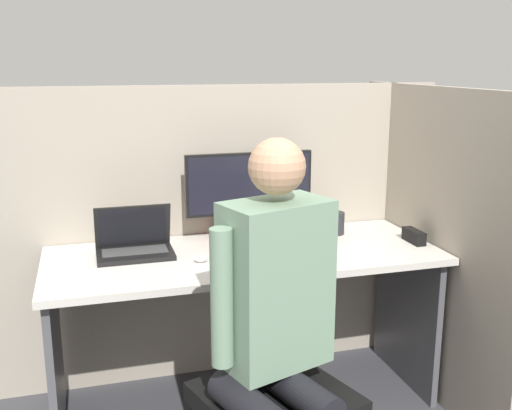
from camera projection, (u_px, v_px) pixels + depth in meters
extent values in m
cube|color=gray|center=(226.00, 233.00, 2.93)|extent=(2.19, 0.04, 1.43)
cube|color=gray|center=(430.00, 243.00, 2.77)|extent=(0.04, 1.29, 1.43)
cube|color=beige|center=(245.00, 256.00, 2.60)|extent=(1.69, 0.66, 0.03)
cube|color=#4C4C51|center=(55.00, 357.00, 2.46)|extent=(0.03, 0.56, 0.70)
cube|color=#4C4C51|center=(406.00, 312.00, 2.90)|extent=(0.03, 0.56, 0.70)
cube|color=red|center=(250.00, 233.00, 2.79)|extent=(0.30, 0.22, 0.06)
cylinder|color=black|center=(250.00, 226.00, 2.78)|extent=(0.21, 0.21, 0.01)
cylinder|color=black|center=(250.00, 218.00, 2.77)|extent=(0.04, 0.04, 0.06)
cube|color=black|center=(249.00, 183.00, 2.74)|extent=(0.59, 0.02, 0.29)
cube|color=black|center=(250.00, 184.00, 2.73)|extent=(0.57, 0.00, 0.26)
cube|color=black|center=(135.00, 254.00, 2.54)|extent=(0.32, 0.20, 0.02)
cube|color=#424242|center=(135.00, 251.00, 2.55)|extent=(0.27, 0.11, 0.00)
cube|color=black|center=(133.00, 226.00, 2.57)|extent=(0.32, 0.08, 0.20)
cube|color=black|center=(133.00, 226.00, 2.57)|extent=(0.28, 0.06, 0.17)
ellipsoid|color=silver|center=(201.00, 259.00, 2.47)|extent=(0.06, 0.04, 0.03)
cube|color=black|center=(414.00, 236.00, 2.73)|extent=(0.05, 0.14, 0.06)
cone|color=orange|center=(314.00, 260.00, 2.43)|extent=(0.04, 0.13, 0.04)
cylinder|color=green|center=(307.00, 254.00, 2.51)|extent=(0.02, 0.02, 0.02)
cube|color=black|center=(275.00, 401.00, 2.03)|extent=(0.58, 0.58, 0.07)
cube|color=black|center=(276.00, 293.00, 2.22)|extent=(0.43, 0.18, 0.51)
cylinder|color=black|center=(251.00, 408.00, 1.83)|extent=(0.21, 0.37, 0.11)
cylinder|color=black|center=(297.00, 391.00, 1.93)|extent=(0.21, 0.37, 0.11)
cube|color=gray|center=(276.00, 285.00, 1.94)|extent=(0.39, 0.30, 0.55)
sphere|color=tan|center=(277.00, 167.00, 1.84)|extent=(0.18, 0.18, 0.18)
cylinder|color=gray|center=(222.00, 298.00, 1.82)|extent=(0.07, 0.07, 0.44)
cylinder|color=gray|center=(324.00, 272.00, 2.05)|extent=(0.07, 0.07, 0.44)
cylinder|color=#232328|center=(334.00, 223.00, 2.86)|extent=(0.10, 0.10, 0.10)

